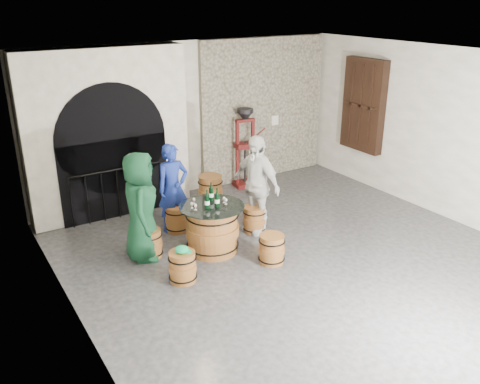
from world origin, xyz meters
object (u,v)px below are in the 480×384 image
barrel_table (212,229)px  corking_press (245,142)px  barrel_stool_right (254,219)px  wine_bottle_right (211,193)px  person_green (141,207)px  person_white (256,184)px  barrel_stool_far (177,218)px  wine_bottle_left (207,201)px  wine_bottle_center (217,199)px  barrel_stool_near_right (272,249)px  barrel_stool_left (149,243)px  person_blue (173,188)px  barrel_stool_near_left (183,267)px  side_barrel (210,192)px

barrel_table → corking_press: 3.23m
barrel_stool_right → wine_bottle_right: (-0.92, -0.06, 0.72)m
person_green → person_white: (2.12, -0.13, 0.00)m
barrel_stool_far → person_white: person_white is taller
barrel_stool_right → corking_press: size_ratio=0.27×
wine_bottle_left → barrel_table: bearing=26.3°
person_white → wine_bottle_center: bearing=-83.1°
barrel_table → person_green: size_ratio=0.60×
person_green → barrel_stool_near_right: bearing=-103.8°
barrel_stool_near_right → wine_bottle_left: bearing=132.5°
barrel_stool_near_right → corking_press: 3.63m
barrel_stool_left → wine_bottle_right: size_ratio=1.49×
wine_bottle_right → person_white: bearing=4.2°
barrel_stool_left → person_white: (2.03, -0.10, 0.67)m
barrel_stool_near_right → person_blue: (-0.80, 1.96, 0.57)m
barrel_stool_left → corking_press: (3.12, 1.97, 0.79)m
person_white → corking_press: (1.09, 2.08, 0.12)m
person_green → wine_bottle_right: size_ratio=5.56×
person_white → barrel_table: bearing=-88.2°
barrel_stool_left → person_white: bearing=-2.8°
barrel_stool_near_left → corking_press: size_ratio=0.27×
barrel_stool_far → wine_bottle_center: size_ratio=1.49×
barrel_table → wine_bottle_right: bearing=63.4°
barrel_stool_right → barrel_stool_near_right: (-0.40, -1.11, 0.00)m
barrel_table → wine_bottle_left: wine_bottle_left is taller
barrel_stool_near_right → wine_bottle_left: (-0.73, 0.80, 0.72)m
wine_bottle_center → person_blue: bearing=101.2°
wine_bottle_center → wine_bottle_right: size_ratio=1.00×
wine_bottle_right → corking_press: 2.96m
wine_bottle_center → corking_press: corking_press is taller
barrel_stool_near_right → side_barrel: bearing=83.9°
barrel_table → barrel_stool_near_left: 1.06m
person_green → corking_press: 3.75m
person_green → person_white: 2.12m
barrel_stool_far → person_white: 1.59m
barrel_stool_left → barrel_stool_near_right: 2.01m
wine_bottle_left → barrel_stool_near_left: bearing=-143.3°
wine_bottle_center → corking_press: (2.09, 2.43, 0.07)m
barrel_table → side_barrel: (0.88, 1.68, -0.08)m
person_white → wine_bottle_right: bearing=-98.4°
wine_bottle_left → wine_bottle_right: bearing=50.0°
barrel_stool_far → barrel_stool_near_right: (0.78, -1.89, 0.00)m
barrel_stool_right → person_blue: person_blue is taller
barrel_stool_left → barrel_stool_right: (2.00, -0.11, 0.00)m
person_white → corking_press: bearing=139.6°
side_barrel → corking_press: 1.58m
side_barrel → corking_press: (1.25, 0.67, 0.69)m
person_blue → wine_bottle_left: person_blue is taller
person_white → person_blue: bearing=-136.9°
barrel_table → wine_bottle_center: wine_bottle_center is taller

